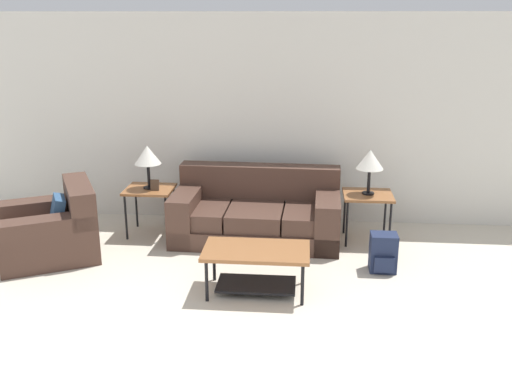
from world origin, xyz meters
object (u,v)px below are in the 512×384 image
(side_table_left, at_px, (150,193))
(table_lamp_right, at_px, (370,160))
(couch, at_px, (257,215))
(side_table_right, at_px, (368,199))
(backpack, at_px, (383,253))
(table_lamp_left, at_px, (148,156))
(armchair, at_px, (52,231))
(coffee_table, at_px, (256,261))

(side_table_left, height_order, table_lamp_right, table_lamp_right)
(side_table_left, distance_m, table_lamp_right, 2.62)
(couch, bearing_deg, side_table_right, 1.17)
(backpack, bearing_deg, side_table_right, 96.47)
(couch, relative_size, table_lamp_left, 3.78)
(table_lamp_left, relative_size, table_lamp_right, 1.00)
(table_lamp_right, height_order, backpack, table_lamp_right)
(armchair, xyz_separation_m, side_table_left, (0.91, 0.75, 0.23))
(armchair, relative_size, side_table_left, 2.29)
(side_table_right, height_order, table_lamp_left, table_lamp_left)
(couch, xyz_separation_m, side_table_right, (1.29, 0.03, 0.23))
(couch, bearing_deg, table_lamp_left, 178.84)
(armchair, relative_size, table_lamp_left, 2.55)
(couch, xyz_separation_m, coffee_table, (0.12, -1.40, 0.04))
(table_lamp_right, bearing_deg, side_table_right, 63.43)
(armchair, bearing_deg, side_table_right, 12.07)
(coffee_table, bearing_deg, armchair, 163.57)
(side_table_right, relative_size, backpack, 1.42)
(armchair, relative_size, coffee_table, 1.32)
(armchair, xyz_separation_m, backpack, (3.59, -0.09, -0.09))
(couch, height_order, side_table_left, couch)
(armchair, bearing_deg, table_lamp_right, 12.07)
(side_table_right, xyz_separation_m, table_lamp_right, (-0.00, -0.00, 0.46))
(coffee_table, xyz_separation_m, table_lamp_left, (-1.41, 1.43, 0.65))
(table_lamp_left, bearing_deg, coffee_table, -45.43)
(couch, distance_m, table_lamp_right, 1.46)
(coffee_table, distance_m, backpack, 1.41)
(table_lamp_left, distance_m, backpack, 2.91)
(armchair, bearing_deg, backpack, -1.44)
(coffee_table, distance_m, table_lamp_left, 2.11)
(armchair, distance_m, table_lamp_left, 1.36)
(side_table_left, bearing_deg, table_lamp_right, -0.00)
(coffee_table, distance_m, side_table_left, 2.02)
(side_table_left, xyz_separation_m, table_lamp_left, (0.00, -0.00, 0.46))
(couch, height_order, armchair, couch)
(armchair, xyz_separation_m, side_table_right, (3.49, 0.75, 0.23))
(table_lamp_right, distance_m, backpack, 1.15)
(coffee_table, bearing_deg, table_lamp_right, 50.58)
(side_table_left, relative_size, backpack, 1.42)
(armchair, distance_m, side_table_right, 3.58)
(coffee_table, bearing_deg, side_table_left, 134.57)
(side_table_right, bearing_deg, couch, -178.83)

